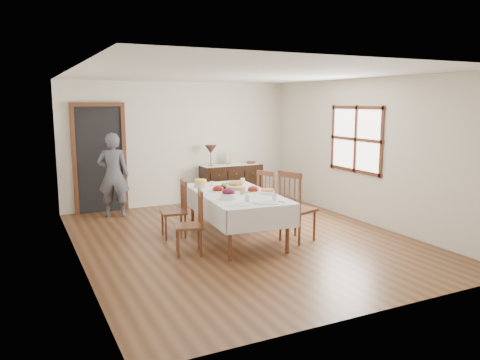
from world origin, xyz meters
name	(u,v)px	position (x,y,z in m)	size (l,w,h in m)	color
ground	(243,239)	(0.00, 0.00, 0.00)	(6.00, 6.00, 0.00)	brown
room_shell	(223,136)	(-0.15, 0.42, 1.64)	(5.02, 6.02, 2.65)	white
dining_table	(236,198)	(-0.11, 0.04, 0.67)	(1.29, 2.30, 0.76)	white
chair_left_near	(192,222)	(-0.99, -0.36, 0.48)	(0.48, 0.48, 0.94)	brown
chair_left_far	(176,209)	(-0.91, 0.59, 0.47)	(0.43, 0.43, 0.93)	brown
chair_right_near	(295,206)	(0.69, -0.47, 0.57)	(0.60, 0.60, 1.13)	brown
chair_right_far	(271,198)	(0.79, 0.49, 0.51)	(0.54, 0.54, 1.01)	brown
sideboard	(231,183)	(1.07, 2.72, 0.41)	(1.35, 0.50, 0.81)	black
person	(113,172)	(-1.55, 2.41, 0.86)	(0.54, 0.35, 1.73)	#51535D
bread_basket	(236,188)	(-0.12, 0.00, 0.84)	(0.32, 0.32, 0.19)	olive
egg_basket	(227,187)	(-0.09, 0.39, 0.80)	(0.25, 0.25, 0.11)	black
ham_platter_a	(218,190)	(-0.31, 0.27, 0.79)	(0.29, 0.29, 0.11)	white
ham_platter_b	(253,190)	(0.18, -0.02, 0.79)	(0.29, 0.29, 0.11)	white
beet_bowl	(229,194)	(-0.40, -0.34, 0.83)	(0.26, 0.26, 0.16)	white
carrot_bowl	(239,184)	(0.18, 0.49, 0.80)	(0.23, 0.23, 0.09)	white
pineapple_bowl	(201,183)	(-0.42, 0.75, 0.83)	(0.21, 0.21, 0.13)	#D0B28B
casserole_dish	(267,192)	(0.30, -0.26, 0.80)	(0.23, 0.23, 0.08)	white
butter_dish	(235,193)	(-0.20, -0.13, 0.80)	(0.15, 0.10, 0.07)	white
setting_left	(244,202)	(-0.35, -0.73, 0.78)	(0.43, 0.31, 0.10)	white
setting_right	(271,201)	(0.05, -0.83, 0.78)	(0.43, 0.31, 0.10)	white
glass_far_a	(212,184)	(-0.23, 0.72, 0.81)	(0.06, 0.06, 0.09)	white
glass_far_b	(243,181)	(0.35, 0.72, 0.81)	(0.07, 0.07, 0.10)	white
runner	(230,165)	(1.04, 2.71, 0.82)	(1.30, 0.35, 0.01)	white
table_lamp	(211,150)	(0.57, 2.70, 1.17)	(0.26, 0.26, 0.46)	brown
picture_frame	(235,159)	(1.13, 2.66, 0.95)	(0.22, 0.08, 0.28)	#C7AB8D
deco_bowl	(251,162)	(1.55, 2.71, 0.84)	(0.20, 0.20, 0.06)	brown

